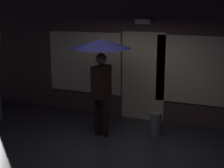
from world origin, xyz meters
The scene contains 4 objects.
ground_plane centered at (0.00, 0.00, 0.00)m, with size 18.00×18.00×0.00m, color #2D2D33.
building_facade centered at (0.00, 2.35, 2.03)m, with size 10.41×0.48×4.11m.
person_with_umbrella centered at (-0.50, 0.80, 1.74)m, with size 1.27×1.27×2.14m.
sidewalk_bollard centered at (0.62, 1.22, 0.27)m, with size 0.25×0.25×0.53m, color slate.
Camera 1 is at (2.41, -5.49, 2.81)m, focal length 53.04 mm.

